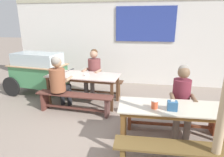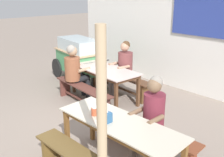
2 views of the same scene
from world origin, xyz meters
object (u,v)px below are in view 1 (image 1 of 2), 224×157
(wooden_support_post, at_px, (224,107))
(person_left_back_turned, at_px, (59,80))
(bench_far_back, at_px, (92,85))
(bench_far_front, at_px, (75,100))
(bench_near_front, at_px, (185,156))
(person_right_near_table, at_px, (182,96))
(dining_table_far, at_px, (83,78))
(bench_near_back, at_px, (171,115))
(soup_bowl, at_px, (86,75))
(person_center_facing, at_px, (93,70))
(tissue_box, at_px, (172,106))
(food_cart, at_px, (38,70))
(condiment_jar, at_px, (155,104))
(dining_table_near, at_px, (179,112))

(wooden_support_post, bearing_deg, person_left_back_turned, 149.66)
(bench_far_back, height_order, bench_far_front, same)
(bench_near_front, height_order, person_right_near_table, person_right_near_table)
(dining_table_far, distance_m, bench_near_front, 2.90)
(bench_near_back, bearing_deg, dining_table_far, 154.91)
(person_right_near_table, bearing_deg, bench_far_back, 143.35)
(wooden_support_post, bearing_deg, person_right_near_table, 102.30)
(bench_far_front, distance_m, soup_bowl, 0.68)
(wooden_support_post, bearing_deg, person_center_facing, 130.89)
(tissue_box, distance_m, soup_bowl, 2.36)
(bench_near_front, xyz_separation_m, person_left_back_turned, (-2.43, 1.57, 0.41))
(bench_far_front, relative_size, bench_near_back, 0.99)
(soup_bowl, relative_size, wooden_support_post, 0.06)
(bench_far_front, bearing_deg, food_cart, 146.09)
(bench_near_back, distance_m, soup_bowl, 2.11)
(dining_table_far, height_order, person_right_near_table, person_right_near_table)
(dining_table_far, xyz_separation_m, condiment_jar, (1.63, -1.60, 0.13))
(person_center_facing, height_order, person_left_back_turned, person_center_facing)
(bench_near_front, distance_m, soup_bowl, 2.80)
(bench_near_back, xyz_separation_m, wooden_support_post, (0.39, -1.17, 0.73))
(condiment_jar, bearing_deg, wooden_support_post, -34.50)
(person_right_near_table, bearing_deg, person_center_facing, 143.49)
(bench_far_front, xyz_separation_m, soup_bowl, (0.13, 0.49, 0.45))
(bench_near_back, height_order, person_center_facing, person_center_facing)
(dining_table_far, distance_m, wooden_support_post, 3.18)
(dining_table_far, height_order, tissue_box, tissue_box)
(person_left_back_turned, relative_size, tissue_box, 7.92)
(bench_far_back, xyz_separation_m, condiment_jar, (1.60, -2.16, 0.49))
(bench_near_front, xyz_separation_m, soup_bowl, (-1.92, 1.98, 0.44))
(bench_far_front, bearing_deg, wooden_support_post, -32.66)
(bench_far_back, height_order, person_right_near_table, person_right_near_table)
(person_left_back_turned, height_order, soup_bowl, person_left_back_turned)
(person_left_back_turned, distance_m, soup_bowl, 0.65)
(bench_far_back, bearing_deg, bench_near_front, -52.75)
(dining_table_near, height_order, bench_far_back, dining_table_near)
(dining_table_far, distance_m, tissue_box, 2.48)
(bench_near_back, xyz_separation_m, food_cart, (-3.39, 1.29, 0.38))
(bench_near_back, bearing_deg, food_cart, 159.16)
(dining_table_near, height_order, bench_near_front, dining_table_near)
(bench_near_front, bearing_deg, person_right_near_table, 84.90)
(person_center_facing, xyz_separation_m, soup_bowl, (-0.01, -0.57, 0.02))
(dining_table_near, bearing_deg, person_right_near_table, 76.64)
(bench_far_front, bearing_deg, dining_table_far, 86.56)
(bench_near_front, distance_m, condiment_jar, 0.77)
(bench_near_front, distance_m, person_right_near_table, 1.14)
(person_right_near_table, relative_size, condiment_jar, 9.93)
(dining_table_near, relative_size, wooden_support_post, 0.89)
(bench_far_front, xyz_separation_m, person_right_near_table, (2.15, -0.42, 0.41))
(condiment_jar, distance_m, wooden_support_post, 0.92)
(person_center_facing, height_order, tissue_box, person_center_facing)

